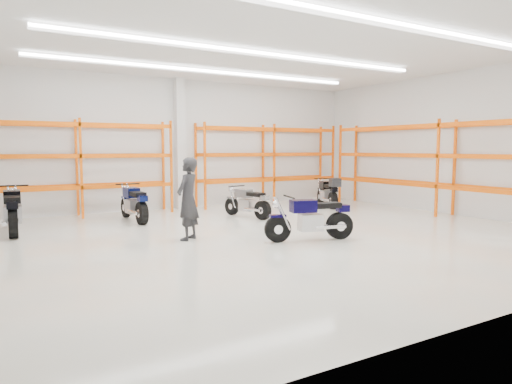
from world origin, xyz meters
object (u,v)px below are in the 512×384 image
motorcycle_back_a (13,212)px  motorcycle_back_b (134,204)px  standing_man (188,199)px  structural_column (180,144)px  motorcycle_back_d (328,193)px  motorcycle_back_c (249,203)px  motorcycle_main (313,219)px

motorcycle_back_a → motorcycle_back_b: motorcycle_back_a is taller
standing_man → motorcycle_back_b: bearing=-125.7°
motorcycle_back_a → motorcycle_back_b: size_ratio=1.09×
motorcycle_back_a → structural_column: 6.07m
motorcycle_back_d → motorcycle_back_c: bearing=-168.9°
motorcycle_back_a → motorcycle_back_d: size_ratio=1.15×
motorcycle_main → standing_man: size_ratio=1.09×
structural_column → motorcycle_back_a: bearing=-155.8°
motorcycle_main → motorcycle_back_d: 6.05m
motorcycle_back_a → motorcycle_back_d: bearing=0.2°
motorcycle_back_c → structural_column: size_ratio=0.42×
motorcycle_main → motorcycle_back_a: size_ratio=0.88×
motorcycle_back_b → motorcycle_back_c: bearing=-18.0°
motorcycle_main → standing_man: bearing=148.3°
motorcycle_back_b → motorcycle_back_c: size_ratio=1.14×
motorcycle_back_b → structural_column: size_ratio=0.48×
motorcycle_back_b → structural_column: (2.20, 2.03, 1.75)m
structural_column → motorcycle_back_c: bearing=-71.9°
motorcycle_back_a → standing_man: size_ratio=1.24×
motorcycle_main → motorcycle_back_c: motorcycle_main is taller
motorcycle_back_c → motorcycle_back_a: bearing=173.8°
motorcycle_main → structural_column: (-0.59, 6.83, 1.76)m
motorcycle_back_d → motorcycle_main: bearing=-132.3°
motorcycle_back_d → structural_column: 5.50m
motorcycle_back_a → structural_column: size_ratio=0.52×
motorcycle_back_a → motorcycle_back_d: motorcycle_back_a is taller
motorcycle_back_c → standing_man: 3.67m
motorcycle_main → structural_column: bearing=94.9°
motorcycle_back_a → standing_man: standing_man is taller
structural_column → motorcycle_back_b: bearing=-137.2°
motorcycle_back_b → motorcycle_back_d: 6.87m
motorcycle_back_b → motorcycle_back_d: (6.86, -0.33, 0.02)m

